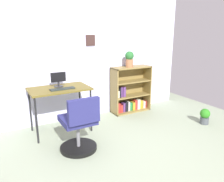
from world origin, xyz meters
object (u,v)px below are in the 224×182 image
Objects in this scene: keyboard at (62,89)px; bookshelf_low at (129,92)px; office_chair at (79,128)px; potted_plant_floor at (205,116)px; desk at (59,92)px; monitor at (58,79)px; potted_plant_on_shelf at (129,59)px.

keyboard is 1.61m from bookshelf_low.
office_chair is 2.89× the size of potted_plant_floor.
office_chair is at bearing -88.00° from desk.
office_chair is 1.84m from bookshelf_low.
monitor is 1.00m from office_chair.
monitor is 0.86× the size of potted_plant_floor.
potted_plant_on_shelf is 1.76m from potted_plant_floor.
monitor is 2.67m from potted_plant_floor.
bookshelf_low is at bearing 34.58° from office_chair.
bookshelf_low is at bearing 46.55° from potted_plant_on_shelf.
potted_plant_floor is at bearing -54.34° from potted_plant_on_shelf.
desk is at bearing 92.00° from office_chair.
potted_plant_on_shelf is at bearing 12.84° from keyboard.
potted_plant_on_shelf reaches higher than keyboard.
monitor is 1.61m from bookshelf_low.
desk is 1.59m from bookshelf_low.
potted_plant_floor is (0.86, -1.20, -0.96)m from potted_plant_on_shelf.
monitor reaches higher than bookshelf_low.
bookshelf_low is (1.52, 1.05, 0.06)m from office_chair.
monitor reaches higher than desk.
potted_plant_on_shelf is at bearing 34.08° from office_chair.
desk is 0.84m from office_chair.
monitor is 1.50m from potted_plant_on_shelf.
monitor is at bearing 155.56° from potted_plant_floor.
potted_plant_floor is (2.33, -0.21, -0.20)m from office_chair.
potted_plant_on_shelf reaches higher than potted_plant_floor.
monitor is at bearing 77.66° from desk.
monitor reaches higher than office_chair.
keyboard is 1.24× the size of potted_plant_on_shelf.
monitor is 0.26× the size of bookshelf_low.
monitor is at bearing 90.04° from keyboard.
bookshelf_low is (1.53, 0.19, -0.46)m from monitor.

